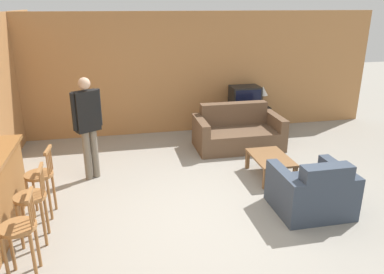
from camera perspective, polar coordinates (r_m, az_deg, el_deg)
The scene contains 12 objects.
ground_plane at distance 5.30m, azimuth 3.01°, elevation -11.58°, with size 24.00×24.00×0.00m, color gray.
wall_back at distance 8.22m, azimuth -3.41°, elevation 9.55°, with size 9.40×0.08×2.60m.
bar_chair_near at distance 4.33m, azimuth -24.69°, elevation -13.20°, with size 0.38×0.38×0.97m.
bar_chair_mid at distance 4.87m, azimuth -23.18°, elevation -9.15°, with size 0.39×0.39×0.97m.
bar_chair_far at distance 5.40m, azimuth -22.06°, elevation -6.08°, with size 0.40×0.40×0.97m.
couch_far at distance 7.56m, azimuth 6.93°, elevation 0.62°, with size 1.70×0.93×0.84m.
armchair_near at distance 5.47m, azimuth 17.83°, elevation -8.01°, with size 0.99×0.88×0.82m.
coffee_table at distance 6.34m, azimuth 11.88°, elevation -3.39°, with size 0.58×0.88×0.36m.
tv_unit at distance 8.55m, azimuth 7.89°, elevation 2.77°, with size 1.10×0.46×0.56m.
tv at distance 8.41m, azimuth 8.06°, elevation 6.11°, with size 0.64×0.47×0.46m.
table_lamp at distance 8.55m, azimuth 10.76°, elevation 6.79°, with size 0.22×0.22×0.45m.
person_by_window at distance 6.16m, azimuth -15.58°, elevation 2.16°, with size 0.44×0.32×1.68m.
Camera 1 is at (-1.20, -4.36, 2.75)m, focal length 35.00 mm.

